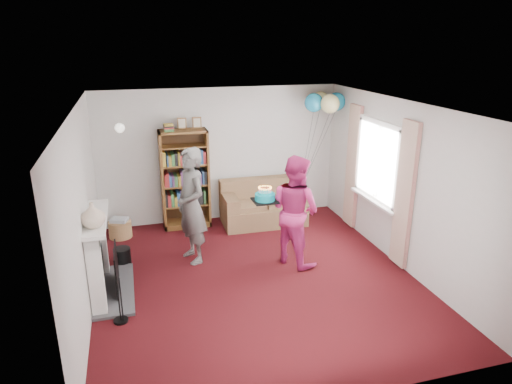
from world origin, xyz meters
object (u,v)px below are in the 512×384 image
object	(u,v)px
person_magenta	(295,210)
birthday_cake	(265,197)
person_striped	(191,206)
bookcase	(185,180)
sofa	(262,206)

from	to	relation	value
person_magenta	birthday_cake	size ratio (longest dim) A/B	4.75
person_striped	person_magenta	distance (m)	1.58
bookcase	person_striped	xyz separation A→B (m)	(-0.08, -1.45, 0.02)
sofa	person_magenta	distance (m)	1.78
sofa	person_magenta	bearing A→B (deg)	-88.36
sofa	person_magenta	size ratio (longest dim) A/B	0.90
bookcase	birthday_cake	size ratio (longest dim) A/B	5.60
bookcase	person_magenta	size ratio (longest dim) A/B	1.18
bookcase	person_magenta	world-z (taller)	bookcase
person_magenta	bookcase	bearing A→B (deg)	8.00
sofa	birthday_cake	size ratio (longest dim) A/B	4.25
person_striped	sofa	bearing A→B (deg)	112.18
person_magenta	birthday_cake	world-z (taller)	person_magenta
person_striped	birthday_cake	xyz separation A→B (m)	(1.05, -0.40, 0.18)
bookcase	sofa	xyz separation A→B (m)	(1.41, -0.24, -0.58)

